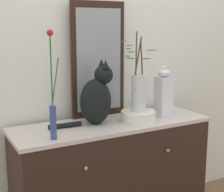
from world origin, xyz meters
name	(u,v)px	position (x,y,z in m)	size (l,w,h in m)	color
wall_back	(92,45)	(0.00, 0.30, 1.30)	(4.40, 0.08, 2.60)	silver
sideboard	(112,178)	(0.00, 0.00, 0.40)	(1.34, 0.46, 0.81)	black
mirror_leaning	(98,60)	(0.00, 0.20, 1.20)	(0.40, 0.03, 0.80)	black
cat_sitting	(96,97)	(-0.10, 0.02, 0.98)	(0.43, 0.18, 0.42)	black
vase_slim_green	(53,106)	(-0.45, -0.14, 1.00)	(0.06, 0.04, 0.61)	#354889
bowl_porcelain	(138,116)	(0.17, -0.05, 0.84)	(0.23, 0.23, 0.07)	white
vase_glass_clear	(138,90)	(0.17, -0.05, 1.02)	(0.21, 0.23, 0.53)	silver
jar_lidded_porcelain	(164,93)	(0.41, -0.01, 0.97)	(0.10, 0.10, 0.36)	white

